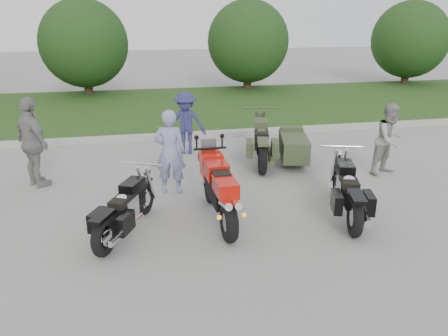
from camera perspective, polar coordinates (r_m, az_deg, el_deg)
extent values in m
plane|color=#9A9A95|center=(6.91, -1.20, -9.23)|extent=(80.00, 80.00, 0.00)
cube|color=#A09D96|center=(12.45, -6.23, 4.19)|extent=(60.00, 0.30, 0.15)
cube|color=#35561D|center=(16.48, -7.67, 7.85)|extent=(60.00, 8.00, 0.14)
cylinder|color=#3F2B1C|center=(19.76, -17.35, 10.62)|extent=(0.36, 0.36, 1.20)
sphere|color=#183212|center=(19.60, -17.83, 15.23)|extent=(3.60, 3.60, 3.60)
cylinder|color=#3F2B1C|center=(20.31, 3.07, 11.66)|extent=(0.36, 0.36, 1.20)
sphere|color=#183212|center=(20.16, 3.16, 16.17)|extent=(3.60, 3.60, 3.60)
cylinder|color=#3F2B1C|center=(23.61, 22.61, 11.32)|extent=(0.36, 0.36, 1.20)
sphere|color=#183212|center=(23.48, 23.13, 15.17)|extent=(3.60, 3.60, 3.60)
torus|color=black|center=(6.69, 0.66, -7.10)|extent=(0.21, 0.65, 0.65)
torus|color=black|center=(8.05, -1.88, -2.47)|extent=(0.14, 0.63, 0.63)
cube|color=black|center=(7.22, -0.65, -2.88)|extent=(0.32, 0.95, 0.37)
cube|color=#B81007|center=(7.34, -1.06, -0.14)|extent=(0.37, 0.58, 0.27)
cube|color=#B81007|center=(6.70, 0.20, -2.45)|extent=(0.33, 0.58, 0.23)
cube|color=black|center=(6.98, -0.42, -0.82)|extent=(0.28, 0.37, 0.10)
cube|color=#B81007|center=(7.71, -1.66, 0.50)|extent=(0.37, 0.43, 0.42)
cylinder|color=silver|center=(6.49, 0.16, -4.82)|extent=(0.13, 0.49, 0.23)
cylinder|color=silver|center=(6.52, 1.42, -4.70)|extent=(0.13, 0.49, 0.23)
torus|color=black|center=(6.57, -15.41, -8.63)|extent=(0.40, 0.61, 0.60)
torus|color=black|center=(7.74, -10.21, -3.95)|extent=(0.34, 0.56, 0.57)
cube|color=black|center=(7.11, -12.63, -5.53)|extent=(0.64, 1.04, 0.12)
cube|color=silver|center=(7.08, -12.67, -5.01)|extent=(0.41, 0.47, 0.31)
cube|color=black|center=(7.20, -11.89, -2.38)|extent=(0.43, 0.55, 0.19)
cube|color=black|center=(6.91, -13.25, -4.23)|extent=(0.42, 0.51, 0.11)
cube|color=black|center=(6.43, -15.66, -6.12)|extent=(0.39, 0.52, 0.05)
cylinder|color=silver|center=(6.85, -12.49, -7.67)|extent=(0.50, 0.91, 0.09)
torus|color=black|center=(7.14, 16.74, -6.17)|extent=(0.34, 0.68, 0.66)
torus|color=black|center=(8.59, 14.67, -1.72)|extent=(0.28, 0.63, 0.62)
cube|color=black|center=(7.83, 15.66, -3.15)|extent=(0.53, 1.18, 0.14)
cube|color=silver|center=(7.80, 15.71, -2.63)|extent=(0.40, 0.50, 0.34)
cube|color=black|center=(7.97, 15.52, -0.04)|extent=(0.41, 0.59, 0.21)
cube|color=black|center=(7.60, 16.03, -1.82)|extent=(0.40, 0.54, 0.12)
cube|color=black|center=(7.00, 17.02, -3.59)|extent=(0.35, 0.57, 0.06)
cylinder|color=silver|center=(7.61, 17.32, -5.09)|extent=(0.39, 1.05, 0.10)
torus|color=black|center=(9.48, 5.06, 1.20)|extent=(0.35, 0.75, 0.73)
torus|color=black|center=(11.18, 4.67, 3.92)|extent=(0.29, 0.70, 0.69)
cube|color=black|center=(10.30, 4.86, 3.19)|extent=(0.54, 1.31, 0.15)
cube|color=#3A4427|center=(10.28, 4.88, 3.65)|extent=(0.43, 0.55, 0.38)
cube|color=#3A4427|center=(10.52, 4.85, 5.70)|extent=(0.43, 0.64, 0.24)
cube|color=black|center=(10.07, 4.94, 4.46)|extent=(0.42, 0.59, 0.13)
cube|color=#3A4427|center=(9.37, 5.13, 3.45)|extent=(0.37, 0.63, 0.06)
cylinder|color=#3A4427|center=(10.00, 6.03, 1.74)|extent=(0.39, 1.17, 0.11)
cube|color=#3A4427|center=(10.27, 9.08, 2.83)|extent=(0.91, 1.49, 0.48)
torus|color=black|center=(10.34, 10.51, 2.12)|extent=(0.27, 0.61, 0.60)
imported|color=#8487B4|center=(8.41, -7.08, 2.07)|extent=(0.68, 0.53, 1.66)
imported|color=#969792|center=(10.06, 20.82, 3.53)|extent=(0.91, 0.81, 1.56)
imported|color=navy|center=(10.90, -5.01, 5.86)|extent=(1.12, 0.83, 1.55)
imported|color=gray|center=(9.46, -23.70, 3.03)|extent=(1.01, 1.12, 1.82)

